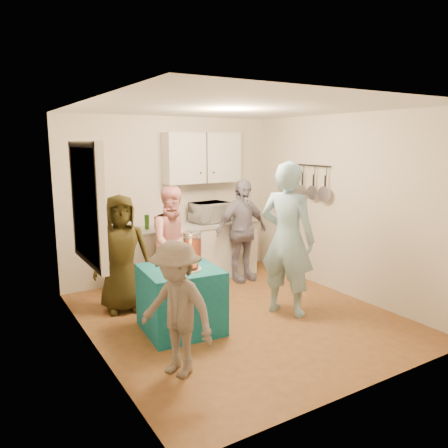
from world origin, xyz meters
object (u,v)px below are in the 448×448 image
woman_back_center (175,242)px  counter (191,253)px  punch_jar (192,247)px  child_near_left (177,309)px  woman_back_right (242,231)px  man_birthday (287,239)px  party_table (181,299)px  microwave (210,212)px  woman_back_left (121,254)px

woman_back_center → counter: bearing=53.3°
punch_jar → woman_back_center: 0.89m
punch_jar → child_near_left: size_ratio=0.26×
woman_back_center → child_near_left: 2.17m
woman_back_right → child_near_left: size_ratio=1.24×
man_birthday → child_near_left: man_birthday is taller
counter → woman_back_right: (0.67, -0.46, 0.38)m
counter → party_table: 1.97m
microwave → party_table: microwave is taller
woman_back_center → man_birthday: bearing=-47.7°
woman_back_left → woman_back_center: size_ratio=0.97×
microwave → punch_jar: size_ratio=1.74×
microwave → punch_jar: 1.83m
counter → man_birthday: 2.04m
punch_jar → woman_back_left: 1.00m
microwave → party_table: size_ratio=0.70×
party_table → woman_back_right: woman_back_right is taller
counter → woman_back_left: bearing=-152.3°
punch_jar → woman_back_right: bearing=35.8°
woman_back_left → child_near_left: 1.85m
child_near_left → man_birthday: bearing=86.2°
party_table → woman_back_left: 1.11m
microwave → woman_back_right: woman_back_right is taller
child_near_left → woman_back_left: bearing=154.3°
microwave → woman_back_left: size_ratio=0.38×
woman_back_right → child_near_left: woman_back_right is taller
microwave → woman_back_left: 1.90m
child_near_left → punch_jar: bearing=123.1°
woman_back_left → woman_back_right: 2.07m
man_birthday → party_table: bearing=53.8°
counter → woman_back_right: woman_back_right is taller
microwave → party_table: 2.27m
punch_jar → woman_back_center: (0.17, 0.86, -0.13)m
party_table → microwave: bearing=51.4°
child_near_left → woman_back_right: bearing=111.5°
woman_back_left → child_near_left: size_ratio=1.18×
punch_jar → party_table: bearing=-141.4°
microwave → woman_back_center: bearing=-153.3°
microwave → woman_back_right: (0.32, -0.46, -0.26)m
microwave → woman_back_left: (-1.73, -0.73, -0.30)m
punch_jar → woman_back_center: woman_back_center is taller
child_near_left → party_table: bearing=129.1°
woman_back_center → woman_back_right: woman_back_right is taller
woman_back_center → party_table: bearing=-105.9°
counter → woman_back_center: 0.91m
counter → party_table: (-1.00, -1.69, -0.05)m
party_table → man_birthday: bearing=-9.4°
microwave → man_birthday: 1.92m
woman_back_right → child_near_left: bearing=-138.4°
party_table → child_near_left: bearing=-117.6°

